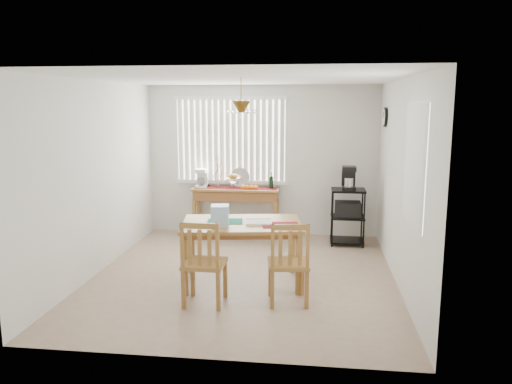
# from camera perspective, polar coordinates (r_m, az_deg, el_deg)

# --- Properties ---
(ground) EXTENTS (4.00, 4.50, 0.01)m
(ground) POSITION_cam_1_polar(r_m,az_deg,el_deg) (6.83, -1.41, -9.55)
(ground) COLOR #9F846C
(room_shell) EXTENTS (4.20, 4.70, 2.70)m
(room_shell) POSITION_cam_1_polar(r_m,az_deg,el_deg) (6.47, -1.43, 4.79)
(room_shell) COLOR silver
(room_shell) RESTS_ON ground
(sideboard) EXTENTS (1.50, 0.42, 0.84)m
(sideboard) POSITION_cam_1_polar(r_m,az_deg,el_deg) (8.65, -2.25, -0.94)
(sideboard) COLOR olive
(sideboard) RESTS_ON ground
(sideboard_items) EXTENTS (1.42, 0.35, 0.65)m
(sideboard_items) POSITION_cam_1_polar(r_m,az_deg,el_deg) (8.64, -3.79, 1.34)
(sideboard_items) COLOR maroon
(sideboard_items) RESTS_ON sideboard
(wire_cart) EXTENTS (0.54, 0.43, 0.92)m
(wire_cart) POSITION_cam_1_polar(r_m,az_deg,el_deg) (8.26, 10.43, -2.20)
(wire_cart) COLOR black
(wire_cart) RESTS_ON ground
(cart_items) EXTENTS (0.22, 0.26, 0.38)m
(cart_items) POSITION_cam_1_polar(r_m,az_deg,el_deg) (8.17, 10.54, 1.52)
(cart_items) COLOR black
(cart_items) RESTS_ON wire_cart
(dining_table) EXTENTS (1.62, 1.17, 0.80)m
(dining_table) POSITION_cam_1_polar(r_m,az_deg,el_deg) (6.35, -1.64, -4.30)
(dining_table) COLOR olive
(dining_table) RESTS_ON ground
(table_items) EXTENTS (1.21, 0.53, 0.26)m
(table_items) POSITION_cam_1_polar(r_m,az_deg,el_deg) (6.19, -3.00, -2.92)
(table_items) COLOR #136E53
(table_items) RESTS_ON dining_table
(chair_left) EXTENTS (0.47, 0.47, 1.01)m
(chair_left) POSITION_cam_1_polar(r_m,az_deg,el_deg) (5.77, -6.01, -8.11)
(chair_left) COLOR olive
(chair_left) RESTS_ON ground
(chair_right) EXTENTS (0.52, 0.52, 0.98)m
(chair_right) POSITION_cam_1_polar(r_m,az_deg,el_deg) (5.78, 3.73, -8.16)
(chair_right) COLOR olive
(chair_right) RESTS_ON ground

